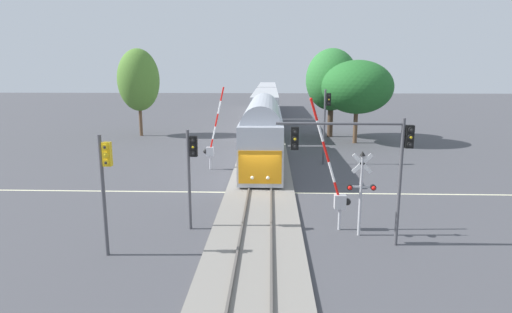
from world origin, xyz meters
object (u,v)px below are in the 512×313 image
(traffic_signal_near_right, at_px, (365,150))
(oak_far_right, at_px, (357,87))
(crossing_gate_far, at_px, (211,144))
(traffic_signal_median, at_px, (191,164))
(traffic_signal_far_side, at_px, (326,115))
(traffic_signal_near_left, at_px, (105,176))
(commuter_train, at_px, (266,108))
(pine_left_background, at_px, (139,80))
(crossing_gate_near, at_px, (337,190))
(elm_centre_background, at_px, (332,80))
(crossing_signal_mast, at_px, (361,185))

(traffic_signal_near_right, height_order, oak_far_right, oak_far_right)
(crossing_gate_far, relative_size, traffic_signal_median, 1.29)
(traffic_signal_median, height_order, oak_far_right, oak_far_right)
(traffic_signal_far_side, bearing_deg, traffic_signal_near_right, -91.46)
(traffic_signal_near_left, height_order, traffic_signal_near_right, traffic_signal_near_right)
(commuter_train, distance_m, crossing_gate_far, 23.93)
(traffic_signal_near_right, bearing_deg, pine_left_background, 121.66)
(commuter_train, height_order, traffic_signal_far_side, traffic_signal_far_side)
(traffic_signal_far_side, bearing_deg, oak_far_right, 67.05)
(crossing_gate_near, distance_m, crossing_gate_far, 14.95)
(crossing_gate_near, xyz_separation_m, elm_centre_background, (3.62, 29.64, 4.48))
(pine_left_background, bearing_deg, crossing_gate_near, -57.90)
(commuter_train, bearing_deg, pine_left_background, -155.64)
(commuter_train, bearing_deg, crossing_gate_near, -83.80)
(traffic_signal_median, xyz_separation_m, elm_centre_background, (10.73, 29.82, 3.17))
(crossing_gate_near, xyz_separation_m, oak_far_right, (5.71, 25.37, 3.85))
(crossing_gate_near, relative_size, traffic_signal_near_right, 1.10)
(crossing_signal_mast, bearing_deg, crossing_gate_near, 143.00)
(traffic_signal_near_left, height_order, oak_far_right, oak_far_right)
(commuter_train, height_order, crossing_signal_mast, commuter_train)
(traffic_signal_near_left, distance_m, traffic_signal_median, 4.37)
(traffic_signal_near_left, bearing_deg, elm_centre_background, 67.39)
(traffic_signal_near_left, bearing_deg, crossing_gate_near, 18.31)
(pine_left_background, bearing_deg, traffic_signal_far_side, -36.75)
(crossing_signal_mast, relative_size, crossing_gate_far, 0.64)
(traffic_signal_far_side, bearing_deg, crossing_signal_mast, -90.95)
(crossing_gate_near, bearing_deg, traffic_signal_far_side, 85.21)
(traffic_signal_near_left, relative_size, traffic_signal_near_right, 0.88)
(commuter_train, distance_m, pine_left_background, 16.51)
(traffic_signal_near_right, relative_size, oak_far_right, 0.68)
(commuter_train, relative_size, traffic_signal_near_left, 12.18)
(crossing_gate_near, distance_m, oak_far_right, 26.29)
(traffic_signal_median, relative_size, oak_far_right, 0.57)
(crossing_signal_mast, height_order, crossing_gate_far, crossing_gate_far)
(pine_left_background, bearing_deg, traffic_signal_near_right, -58.34)
(crossing_gate_far, height_order, elm_centre_background, elm_centre_background)
(oak_far_right, bearing_deg, pine_left_background, 170.09)
(traffic_signal_median, distance_m, pine_left_background, 32.08)
(traffic_signal_far_side, bearing_deg, elm_centre_background, 80.89)
(crossing_gate_near, xyz_separation_m, traffic_signal_near_left, (-10.12, -3.35, 1.46))
(elm_centre_background, bearing_deg, traffic_signal_median, -109.80)
(traffic_signal_near_left, relative_size, pine_left_background, 0.52)
(traffic_signal_median, bearing_deg, elm_centre_background, 70.20)
(crossing_gate_far, bearing_deg, oak_far_right, 42.95)
(crossing_signal_mast, relative_size, traffic_signal_far_side, 0.67)
(pine_left_background, distance_m, elm_centre_background, 22.20)
(commuter_train, xyz_separation_m, traffic_signal_near_left, (-6.18, -39.59, 0.78))
(traffic_signal_near_left, height_order, pine_left_background, pine_left_background)
(crossing_gate_near, xyz_separation_m, crossing_gate_far, (-7.94, 12.67, -0.02))
(commuter_train, relative_size, pine_left_background, 6.33)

